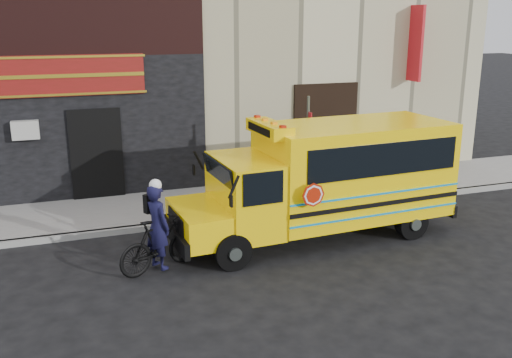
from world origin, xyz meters
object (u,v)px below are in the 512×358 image
at_px(sign_pole, 307,151).
at_px(bicycle, 160,244).
at_px(school_bus, 329,176).
at_px(cyclist, 157,229).

xyz_separation_m(sign_pole, bicycle, (-4.34, -2.20, -1.19)).
relative_size(school_bus, cyclist, 3.82).
height_order(sign_pole, bicycle, sign_pole).
bearing_deg(school_bus, bicycle, -171.59).
relative_size(school_bus, bicycle, 3.63).
height_order(school_bus, sign_pole, sign_pole).
bearing_deg(cyclist, bicycle, -151.49).
relative_size(school_bus, sign_pole, 2.18).
bearing_deg(bicycle, school_bus, -104.23).
bearing_deg(bicycle, sign_pole, -85.77).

